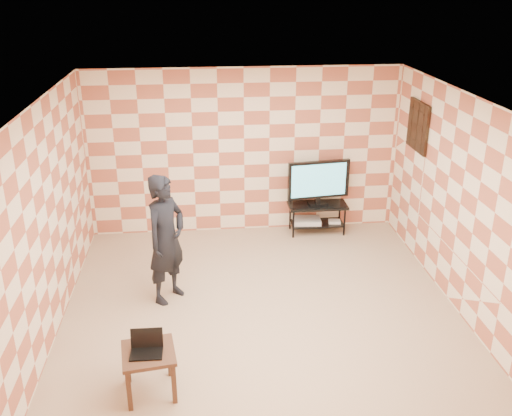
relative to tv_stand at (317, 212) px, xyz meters
The scene contains 14 objects.
floor 2.55m from the tv_stand, 117.93° to the right, with size 5.00×5.00×0.00m, color tan.
wall_back 1.56m from the tv_stand, 167.03° to the left, with size 5.00×0.02×2.70m, color #F5E2BE.
wall_front 4.97m from the tv_stand, 104.03° to the right, with size 5.00×0.02×2.70m, color #F5E2BE.
wall_left 4.41m from the tv_stand, 148.82° to the right, with size 0.02×5.00×2.70m, color #F5E2BE.
wall_right 2.77m from the tv_stand, 59.38° to the right, with size 0.02×5.00×2.70m, color #F5E2BE.
ceiling 3.44m from the tv_stand, 117.93° to the right, with size 5.00×5.00×0.02m, color white.
wall_art 2.15m from the tv_stand, 27.74° to the right, with size 0.04×0.72×0.72m.
tv_stand is the anchor object (origin of this frame).
tv 0.55m from the tv_stand, 97.26° to the right, with size 1.02×0.23×0.74m.
dvd_player 0.23m from the tv_stand, behind, with size 0.45×0.32×0.07m, color silver.
game_console 0.34m from the tv_stand, ahead, with size 0.19×0.14×0.04m, color silver.
side_table 4.46m from the tv_stand, 123.75° to the right, with size 0.59×0.59×0.50m.
laptop 4.47m from the tv_stand, 123.90° to the right, with size 0.33×0.26×0.22m.
person 3.04m from the tv_stand, 141.81° to the right, with size 0.63×0.41×1.72m, color black.
Camera 1 is at (-0.69, -6.29, 4.00)m, focal length 40.00 mm.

